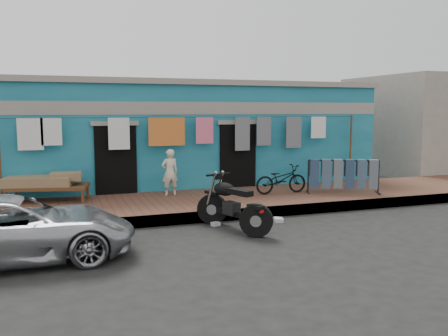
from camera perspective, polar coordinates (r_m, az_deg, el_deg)
ground at (r=9.47m, az=4.07°, el=-8.32°), size 80.00×80.00×0.00m
sidewalk at (r=12.18m, az=-1.57°, el=-4.25°), size 28.00×3.00×0.25m
curb at (r=10.84m, az=0.80°, el=-5.66°), size 28.00×0.10×0.25m
building at (r=15.81m, az=-6.05°, el=4.00°), size 12.20×5.20×3.36m
neighbor_right at (r=21.25m, az=24.28°, el=4.76°), size 6.00×5.00×3.80m
clothesline at (r=13.11m, az=-4.05°, el=3.97°), size 10.06×0.06×2.10m
car at (r=8.60m, az=-24.00°, el=-6.61°), size 4.05×1.91×1.13m
seated_person at (r=12.57m, az=-6.54°, el=-0.52°), size 0.47×0.33×1.23m
bicycle at (r=12.89m, az=6.88°, el=-0.98°), size 1.47×0.54×0.95m
motorcycle at (r=9.87m, az=1.10°, el=-4.26°), size 1.76×2.17×1.15m
charpoy at (r=12.49m, az=-20.39°, el=-2.25°), size 2.42×1.83×0.68m
jeans_rack at (r=13.26m, az=14.15°, el=-0.91°), size 2.27×1.84×0.95m
litter_a at (r=10.36m, az=-1.02°, el=-6.75°), size 0.20×0.17×0.08m
litter_b at (r=10.91m, az=6.25°, el=-6.10°), size 0.17×0.18×0.07m
litter_c at (r=10.75m, az=6.59°, el=-6.24°), size 0.24×0.27×0.09m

